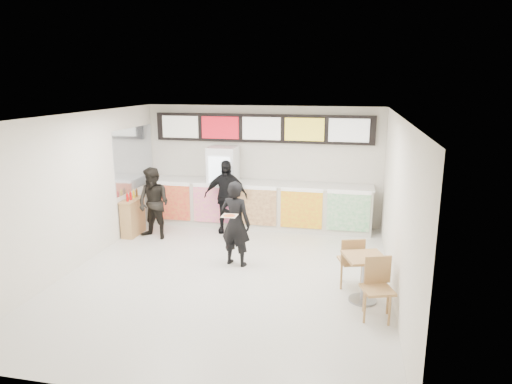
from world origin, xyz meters
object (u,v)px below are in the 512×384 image
(customer_main, at_px, (236,224))
(customer_mid, at_px, (226,196))
(customer_left, at_px, (154,204))
(cafe_table, at_px, (364,270))
(condiment_ledge, at_px, (133,217))
(service_counter, at_px, (259,205))
(drinks_fridge, at_px, (223,186))

(customer_main, height_order, customer_mid, customer_mid)
(customer_main, xyz_separation_m, customer_left, (-2.25, 1.16, -0.02))
(cafe_table, bearing_deg, customer_left, 135.69)
(cafe_table, bearing_deg, condiment_ledge, 137.17)
(condiment_ledge, bearing_deg, service_counter, 23.69)
(customer_main, distance_m, condiment_ledge, 3.15)
(cafe_table, distance_m, condiment_ledge, 5.82)
(customer_left, xyz_separation_m, condiment_ledge, (-0.61, 0.12, -0.39))
(cafe_table, relative_size, condiment_ledge, 1.60)
(customer_main, bearing_deg, condiment_ledge, -10.99)
(service_counter, distance_m, customer_left, 2.61)
(drinks_fridge, distance_m, cafe_table, 5.01)
(drinks_fridge, height_order, customer_main, drinks_fridge)
(cafe_table, bearing_deg, service_counter, 105.89)
(customer_main, relative_size, customer_mid, 0.97)
(customer_main, bearing_deg, service_counter, -76.08)
(service_counter, bearing_deg, condiment_ledge, -156.31)
(service_counter, xyz_separation_m, cafe_table, (2.50, -3.60, -0.02))
(drinks_fridge, distance_m, customer_left, 1.88)
(customer_main, relative_size, condiment_ledge, 1.64)
(drinks_fridge, bearing_deg, cafe_table, -46.48)
(service_counter, xyz_separation_m, customer_main, (0.03, -2.52, 0.29))
(customer_mid, relative_size, condiment_ledge, 1.70)
(cafe_table, height_order, condiment_ledge, condiment_ledge)
(drinks_fridge, relative_size, customer_mid, 1.12)
(customer_left, bearing_deg, condiment_ledge, -177.14)
(service_counter, relative_size, customer_left, 3.32)
(customer_main, distance_m, customer_left, 2.53)
(service_counter, relative_size, drinks_fridge, 2.78)
(customer_left, bearing_deg, customer_mid, 42.07)
(service_counter, bearing_deg, cafe_table, -55.23)
(customer_main, height_order, cafe_table, customer_main)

